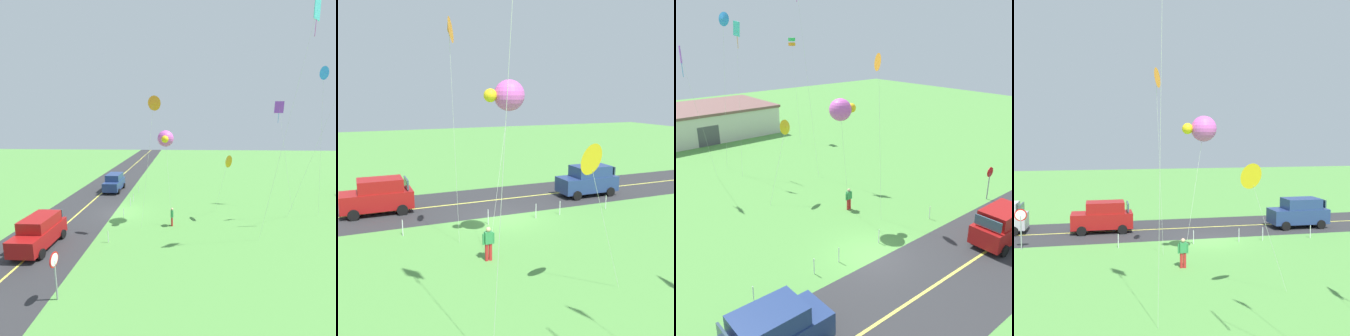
% 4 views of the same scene
% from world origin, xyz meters
% --- Properties ---
extents(ground_plane, '(120.00, 120.00, 0.10)m').
position_xyz_m(ground_plane, '(0.00, 0.00, -0.05)').
color(ground_plane, '#549342').
extents(asphalt_road, '(120.00, 7.00, 0.00)m').
position_xyz_m(asphalt_road, '(0.00, -4.00, 0.00)').
color(asphalt_road, '#2D2D30').
rests_on(asphalt_road, ground).
extents(road_centre_stripe, '(120.00, 0.16, 0.00)m').
position_xyz_m(road_centre_stripe, '(0.00, -4.00, 0.01)').
color(road_centre_stripe, '#E5E04C').
rests_on(road_centre_stripe, asphalt_road).
extents(car_suv_foreground, '(4.40, 2.12, 2.24)m').
position_xyz_m(car_suv_foreground, '(6.99, -3.92, 1.15)').
color(car_suv_foreground, maroon).
rests_on(car_suv_foreground, ground).
extents(car_parked_west_near, '(4.40, 2.12, 2.24)m').
position_xyz_m(car_parked_west_near, '(-7.85, -2.67, 1.15)').
color(car_parked_west_near, navy).
rests_on(car_parked_west_near, ground).
extents(stop_sign, '(0.76, 0.08, 2.56)m').
position_xyz_m(stop_sign, '(12.00, -0.10, 1.80)').
color(stop_sign, gray).
rests_on(stop_sign, ground).
extents(person_adult_near, '(0.58, 0.22, 1.60)m').
position_xyz_m(person_adult_near, '(2.87, 5.32, 0.86)').
color(person_adult_near, red).
rests_on(person_adult_near, ground).
extents(kite_red_low, '(1.98, 1.40, 8.13)m').
position_xyz_m(kite_red_low, '(1.67, 4.70, 7.43)').
color(kite_red_low, silver).
rests_on(kite_red_low, ground).
extents(kite_pink_drift, '(0.92, 1.78, 10.74)m').
position_xyz_m(kite_pink_drift, '(4.10, 3.96, 10.14)').
color(kite_pink_drift, silver).
rests_on(kite_pink_drift, ground).
extents(kite_orange_near, '(2.66, 1.02, 5.94)m').
position_xyz_m(kite_orange_near, '(1.00, 10.24, 5.38)').
color(kite_orange_near, silver).
rests_on(kite_orange_near, ground).
extents(fence_post_0, '(0.05, 0.05, 0.90)m').
position_xyz_m(fence_post_0, '(-7.01, 0.70, 0.45)').
color(fence_post_0, silver).
rests_on(fence_post_0, ground).
extents(fence_post_1, '(0.05, 0.05, 0.90)m').
position_xyz_m(fence_post_1, '(-3.53, 0.70, 0.45)').
color(fence_post_1, silver).
rests_on(fence_post_1, ground).
extents(fence_post_2, '(0.05, 0.05, 0.90)m').
position_xyz_m(fence_post_2, '(-1.85, 0.70, 0.45)').
color(fence_post_2, silver).
rests_on(fence_post_2, ground).
extents(fence_post_3, '(0.05, 0.05, 0.90)m').
position_xyz_m(fence_post_3, '(1.25, 0.70, 0.45)').
color(fence_post_3, silver).
rests_on(fence_post_3, ground).
extents(fence_post_4, '(0.05, 0.05, 0.90)m').
position_xyz_m(fence_post_4, '(6.10, 0.70, 0.45)').
color(fence_post_4, silver).
rests_on(fence_post_4, ground).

